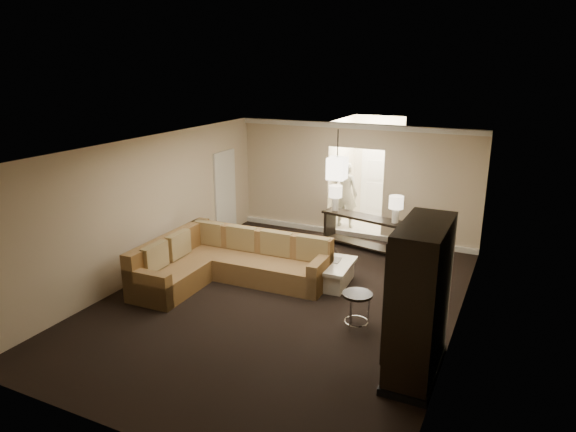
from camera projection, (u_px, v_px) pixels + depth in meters
The scene contains 19 objects.
ground at pixel (283, 299), 9.42m from camera, with size 8.00×8.00×0.00m, color black.
wall_back at pixel (355, 181), 12.48m from camera, with size 6.00×0.04×2.80m, color beige.
wall_front at pixel (121, 329), 5.56m from camera, with size 6.00×0.04×2.80m, color beige.
wall_left at pixel (148, 207), 10.25m from camera, with size 0.04×8.00×2.80m, color beige.
wall_right at pixel (460, 253), 7.78m from camera, with size 0.04×8.00×2.80m, color beige.
ceiling at pixel (283, 147), 8.62m from camera, with size 6.00×8.00×0.02m, color white.
crown_molding at pixel (356, 126), 12.05m from camera, with size 6.00×0.10×0.12m, color white.
baseboard at pixel (352, 234), 12.82m from camera, with size 6.00×0.10×0.12m, color white.
side_door at pixel (225, 193), 12.76m from camera, with size 0.05×0.90×2.10m, color white.
foyer at pixel (371, 175), 13.66m from camera, with size 1.44×2.02×2.80m.
sectional_sofa at pixel (226, 263), 10.09m from camera, with size 3.18×2.53×0.94m.
coffee_table at pixel (323, 272), 10.06m from camera, with size 1.16×1.16×0.46m.
console_table at pixel (363, 229), 11.85m from camera, with size 2.09×0.91×0.79m.
armoire at pixel (419, 304), 6.91m from camera, with size 0.65×1.52×2.19m.
drink_table at pixel (357, 303), 8.28m from camera, with size 0.49×0.49×0.61m.
table_lamp_left at pixel (335, 194), 12.11m from camera, with size 0.31×0.31×0.60m.
table_lamp_right at pixel (396, 205), 11.17m from camera, with size 0.31×0.31×0.60m.
pendant_light at pixel (337, 168), 11.19m from camera, with size 0.38×0.38×1.09m.
person at pixel (346, 191), 13.34m from camera, with size 0.69×0.46×1.92m, color beige.
Camera 1 is at (3.77, -7.71, 4.17)m, focal length 32.00 mm.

